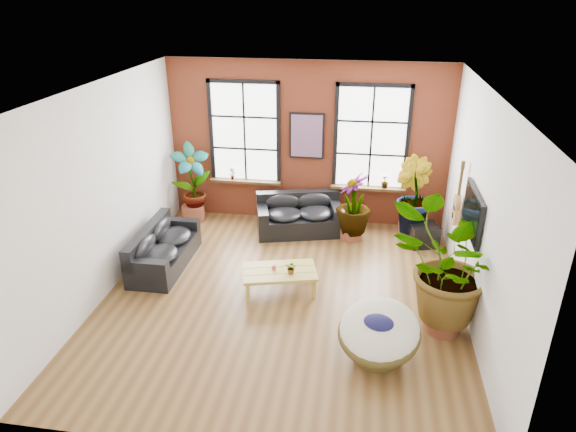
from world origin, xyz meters
name	(u,v)px	position (x,y,z in m)	size (l,w,h in m)	color
room	(284,199)	(0.00, 0.15, 1.75)	(6.04, 6.54, 3.54)	brown
sofa_back	(299,215)	(-0.07, 2.58, 0.37)	(1.94, 1.29, 0.82)	black
sofa_left	(162,249)	(-2.42, 0.73, 0.34)	(0.81, 1.91, 0.76)	black
coffee_table	(279,273)	(-0.09, 0.19, 0.36)	(1.40, 1.01, 0.48)	#B19C3F
papasan_chair	(379,332)	(1.59, -1.34, 0.45)	(1.40, 1.41, 0.87)	#52441D
poster	(307,136)	(0.00, 3.18, 1.95)	(0.74, 0.06, 0.98)	black
tv_wall_unit	(468,211)	(2.93, 0.60, 1.54)	(0.13, 1.86, 1.20)	black
media_box	(423,235)	(2.52, 2.32, 0.23)	(0.65, 0.59, 0.46)	black
pot_back_left	(193,213)	(-2.49, 2.76, 0.18)	(0.50, 0.50, 0.36)	brown
pot_back_right	(409,229)	(2.26, 2.66, 0.17)	(0.49, 0.49, 0.35)	brown
pot_right_wall	(443,318)	(2.58, -0.51, 0.20)	(0.66, 0.66, 0.41)	brown
pot_mid	(351,231)	(1.05, 2.42, 0.17)	(0.56, 0.56, 0.34)	brown
floor_plant_back_left	(192,180)	(-2.47, 2.78, 0.96)	(0.86, 0.58, 1.63)	#215A18
floor_plant_back_right	(412,196)	(2.24, 2.67, 0.93)	(0.86, 0.69, 1.57)	#215A18
floor_plant_right_wall	(448,269)	(2.55, -0.51, 1.07)	(1.64, 1.42, 1.83)	#215A18
floor_plant_mid	(354,204)	(1.07, 2.43, 0.78)	(0.72, 0.72, 1.28)	#215A18
table_plant	(291,268)	(0.13, 0.12, 0.51)	(0.20, 0.17, 0.22)	#215A18
sill_plant_left	(232,173)	(-1.65, 3.13, 1.04)	(0.14, 0.10, 0.27)	#215A18
sill_plant_right	(385,182)	(1.70, 3.13, 1.04)	(0.15, 0.15, 0.27)	#215A18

